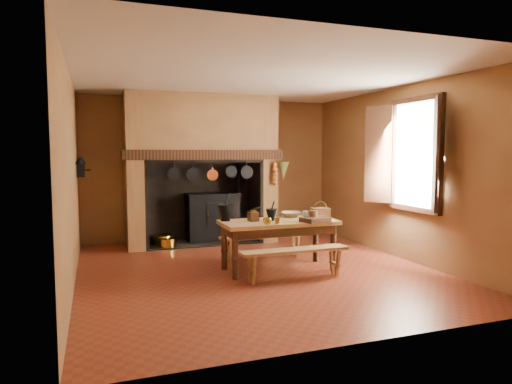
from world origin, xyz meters
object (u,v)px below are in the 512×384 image
Objects in this scene: wicker_basket at (320,212)px; coffee_grinder at (253,216)px; work_table at (279,228)px; bench_front at (295,257)px; mixing_bowl at (291,214)px; iron_range at (213,216)px.

coffee_grinder is at bearing -174.60° from wicker_basket.
work_table reaches higher than bench_front.
coffee_grinder reaches higher than bench_front.
bench_front is at bearing -110.88° from mixing_bowl.
wicker_basket is (1.09, -2.44, 0.33)m from iron_range.
coffee_grinder is 0.67× the size of mixing_bowl.
mixing_bowl is 1.11× the size of wicker_basket.
iron_range is at bearing 96.64° from bench_front.
mixing_bowl is (0.33, 0.87, 0.45)m from bench_front.
work_table is at bearing 90.00° from bench_front.
iron_range is 5.74× the size of wicker_basket.
iron_range reaches higher than work_table.
bench_front is at bearing -83.36° from iron_range.
bench_front is 7.32× the size of coffee_grinder.
iron_range is 2.69m from wicker_basket.
wicker_basket is (0.73, 0.08, 0.20)m from work_table.
mixing_bowl is at bearing 156.37° from wicker_basket.
iron_range is 5.16× the size of mixing_bowl.
mixing_bowl is at bearing -72.72° from iron_range.
coffee_grinder is at bearing 119.92° from bench_front.
wicker_basket reaches higher than work_table.
work_table is 0.65m from bench_front.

